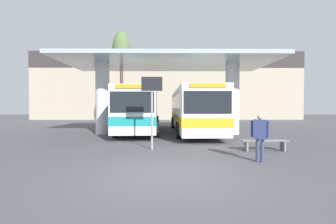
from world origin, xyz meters
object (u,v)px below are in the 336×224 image
Objects in this scene: transit_bus_left_bay at (140,109)px; transit_bus_center_bay at (192,109)px; waiting_bench_near_pillar at (264,143)px; pedestrian_waiting at (260,133)px; poplar_tree_behind_left at (121,53)px; info_sign_platform at (152,98)px.

transit_bus_center_bay is at bearing 176.59° from transit_bus_left_bay.
transit_bus_center_bay is 7.77m from waiting_bench_near_pillar.
pedestrian_waiting is at bearing -117.59° from waiting_bench_near_pillar.
transit_bus_center_bay is 10.47m from poplar_tree_behind_left.
poplar_tree_behind_left is (-7.66, 15.28, 6.34)m from pedestrian_waiting.
poplar_tree_behind_left is at bearing 141.99° from pedestrian_waiting.
poplar_tree_behind_left is at bearing -68.85° from transit_bus_left_bay.
poplar_tree_behind_left is at bearing 122.93° from waiting_bench_near_pillar.
poplar_tree_behind_left is at bearing -44.12° from transit_bus_center_bay.
waiting_bench_near_pillar is 5.12m from info_sign_platform.
poplar_tree_behind_left reaches higher than pedestrian_waiting.
info_sign_platform is 14.60m from poplar_tree_behind_left.
info_sign_platform is (-4.75, 0.26, 1.88)m from waiting_bench_near_pillar.
transit_bus_left_bay is 9.69m from waiting_bench_near_pillar.
waiting_bench_near_pillar is 0.20× the size of poplar_tree_behind_left.
transit_bus_left_bay reaches higher than pedestrian_waiting.
poplar_tree_behind_left reaches higher than waiting_bench_near_pillar.
poplar_tree_behind_left is (-8.66, 13.37, 6.97)m from waiting_bench_near_pillar.
transit_bus_left_bay is 1.09× the size of poplar_tree_behind_left.
pedestrian_waiting is 0.17× the size of poplar_tree_behind_left.
transit_bus_left_bay is 3.31× the size of info_sign_platform.
transit_bus_center_bay is 9.34m from pedestrian_waiting.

